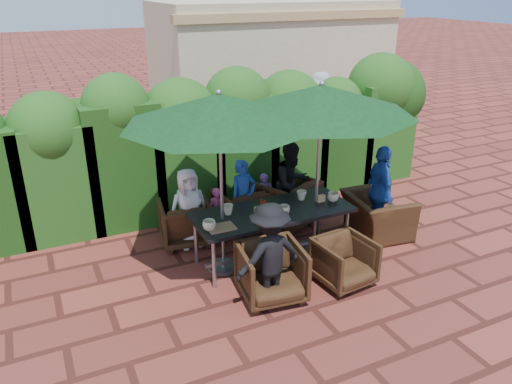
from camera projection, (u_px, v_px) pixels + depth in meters
name	position (u px, v px, depth m)	size (l,w,h in m)	color
ground	(271.00, 265.00, 6.95)	(80.00, 80.00, 0.00)	maroon
dining_table	(272.00, 215.00, 6.86)	(2.21, 0.90, 0.75)	black
umbrella_left	(219.00, 110.00, 6.03)	(2.43, 2.43, 2.46)	gray
umbrella_right	(321.00, 100.00, 6.55)	(2.53, 2.53, 2.46)	gray
chair_far_left	(185.00, 220.00, 7.42)	(0.71, 0.67, 0.73)	black
chair_far_mid	(241.00, 206.00, 7.85)	(0.74, 0.69, 0.76)	black
chair_far_right	(288.00, 200.00, 8.00)	(0.80, 0.75, 0.83)	black
chair_near_left	(271.00, 270.00, 6.10)	(0.75, 0.70, 0.77)	black
chair_near_right	(344.00, 260.00, 6.41)	(0.67, 0.62, 0.69)	black
chair_end_right	(378.00, 208.00, 7.66)	(0.98, 0.64, 0.86)	black
adult_far_left	(189.00, 208.00, 7.25)	(0.59, 0.35, 1.20)	silver
adult_far_mid	(243.00, 197.00, 7.62)	(0.43, 0.35, 1.20)	#1E4AA6
adult_far_right	(292.00, 184.00, 7.91)	(0.65, 0.40, 1.36)	black
adult_near_left	(269.00, 255.00, 5.89)	(0.84, 0.39, 1.32)	black
adult_end_right	(380.00, 191.00, 7.55)	(0.84, 0.42, 1.43)	#1E4AA6
child_left	(218.00, 212.00, 7.65)	(0.28, 0.22, 0.76)	#ED53AE
child_right	(265.00, 198.00, 8.10)	(0.29, 0.24, 0.81)	#9D55B8
pedestrian_a	(261.00, 119.00, 10.84)	(1.66, 0.59, 1.78)	#227C39
pedestrian_b	(289.00, 115.00, 11.26)	(0.83, 0.50, 1.72)	#ED53AE
pedestrian_c	(320.00, 111.00, 11.54)	(1.14, 0.52, 1.78)	gray
cup_a	(209.00, 225.00, 6.27)	(0.17, 0.17, 0.13)	beige
cup_b	(228.00, 210.00, 6.69)	(0.15, 0.15, 0.14)	beige
cup_c	(284.00, 210.00, 6.69)	(0.16, 0.16, 0.13)	beige
cup_d	(302.00, 195.00, 7.15)	(0.14, 0.14, 0.13)	beige
cup_e	(333.00, 197.00, 7.10)	(0.16, 0.16, 0.13)	beige
ketchup_bottle	(264.00, 206.00, 6.76)	(0.04, 0.04, 0.17)	#B20C0A
sauce_bottle	(262.00, 205.00, 6.78)	(0.04, 0.04, 0.17)	#4C230C
serving_tray	(221.00, 228.00, 6.33)	(0.35, 0.25, 0.02)	#906745
number_block_left	(259.00, 210.00, 6.72)	(0.12, 0.06, 0.10)	tan
number_block_right	(321.00, 198.00, 7.08)	(0.12, 0.06, 0.10)	tan
hedge_wall	(207.00, 132.00, 8.35)	(9.10, 1.60, 2.43)	#16380F
building	(270.00, 63.00, 13.53)	(6.20, 3.08, 3.20)	beige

